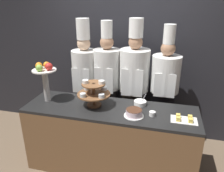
{
  "coord_description": "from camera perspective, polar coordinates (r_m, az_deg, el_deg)",
  "views": [
    {
      "loc": [
        0.6,
        -1.95,
        2.1
      ],
      "look_at": [
        0.0,
        0.41,
        1.12
      ],
      "focal_mm": 35.0,
      "sensor_mm": 36.0,
      "label": 1
    }
  ],
  "objects": [
    {
      "name": "wall_back",
      "position": [
        3.4,
        3.82,
        9.84
      ],
      "size": [
        10.0,
        0.06,
        2.8
      ],
      "color": "#232328",
      "rests_on": "ground_plane"
    },
    {
      "name": "chef_center_right",
      "position": [
        3.11,
        5.78,
        1.24
      ],
      "size": [
        0.41,
        0.41,
        1.88
      ],
      "color": "#38332D",
      "rests_on": "ground_plane"
    },
    {
      "name": "chef_left",
      "position": [
        3.3,
        -6.98,
        2.08
      ],
      "size": [
        0.38,
        0.38,
        1.86
      ],
      "color": "black",
      "rests_on": "ground_plane"
    },
    {
      "name": "tiered_stand",
      "position": [
        2.65,
        -4.79,
        -1.52
      ],
      "size": [
        0.4,
        0.4,
        0.33
      ],
      "color": "brown",
      "rests_on": "buffet_counter"
    },
    {
      "name": "buffet_counter",
      "position": [
        2.88,
        -0.5,
        -13.55
      ],
      "size": [
        2.09,
        0.63,
        0.87
      ],
      "color": "brown",
      "rests_on": "ground_plane"
    },
    {
      "name": "cake_round",
      "position": [
        2.48,
        5.75,
        -7.01
      ],
      "size": [
        0.23,
        0.23,
        0.08
      ],
      "color": "white",
      "rests_on": "buffet_counter"
    },
    {
      "name": "cake_square_tray",
      "position": [
        2.52,
        18.31,
        -8.2
      ],
      "size": [
        0.28,
        0.17,
        0.05
      ],
      "color": "white",
      "rests_on": "buffet_counter"
    },
    {
      "name": "fruit_pedestal",
      "position": [
        2.83,
        -17.17,
        2.93
      ],
      "size": [
        0.3,
        0.3,
        0.51
      ],
      "color": "#B2ADA8",
      "rests_on": "buffet_counter"
    },
    {
      "name": "serving_bowl_far",
      "position": [
        2.74,
        7.37,
        -4.37
      ],
      "size": [
        0.15,
        0.15,
        0.15
      ],
      "color": "white",
      "rests_on": "buffet_counter"
    },
    {
      "name": "chef_center_left",
      "position": [
        3.2,
        -1.29,
        1.54
      ],
      "size": [
        0.38,
        0.38,
        1.84
      ],
      "color": "#28282D",
      "rests_on": "ground_plane"
    },
    {
      "name": "chef_right",
      "position": [
        3.1,
        13.53,
        -0.21
      ],
      "size": [
        0.39,
        0.39,
        1.81
      ],
      "color": "black",
      "rests_on": "ground_plane"
    },
    {
      "name": "cup_white",
      "position": [
        2.52,
        10.48,
        -7.13
      ],
      "size": [
        0.07,
        0.07,
        0.05
      ],
      "color": "white",
      "rests_on": "buffet_counter"
    }
  ]
}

